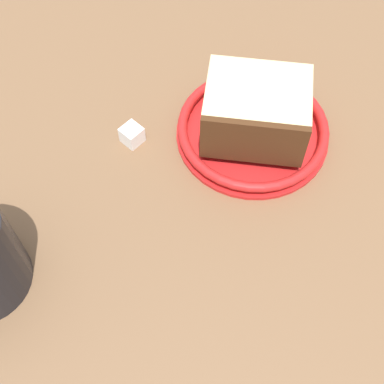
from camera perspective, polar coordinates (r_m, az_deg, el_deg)
name	(u,v)px	position (r cm, az deg, el deg)	size (l,w,h in cm)	color
ground_plane	(173,211)	(49.76, -2.08, -1.99)	(116.16, 116.16, 3.43)	brown
small_plate	(253,130)	(52.05, 6.51, 6.60)	(14.78, 14.78, 1.76)	red
cake_slice	(256,113)	(49.64, 6.81, 8.42)	(11.64, 10.82, 5.86)	#472814
sugar_cube	(132,135)	(51.64, -6.44, 6.09)	(1.82, 1.82, 1.82)	white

